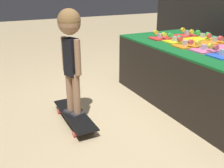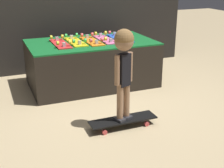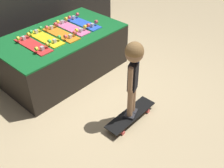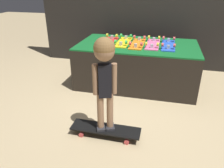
% 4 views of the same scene
% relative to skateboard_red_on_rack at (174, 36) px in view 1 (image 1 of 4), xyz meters
% --- Properties ---
extents(ground_plane, '(16.00, 16.00, 0.00)m').
position_rel_skateboard_red_on_rack_xyz_m(ground_plane, '(0.45, -0.63, -0.67)').
color(ground_plane, tan).
extents(display_rack, '(1.78, 1.03, 0.65)m').
position_rel_skateboard_red_on_rack_xyz_m(display_rack, '(0.45, 0.02, -0.34)').
color(display_rack, black).
rests_on(display_rack, ground_plane).
extents(skateboard_red_on_rack, '(0.19, 0.62, 0.09)m').
position_rel_skateboard_red_on_rack_xyz_m(skateboard_red_on_rack, '(0.00, 0.00, 0.00)').
color(skateboard_red_on_rack, red).
rests_on(skateboard_red_on_rack, display_rack).
extents(skateboard_yellow_on_rack, '(0.19, 0.62, 0.09)m').
position_rel_skateboard_red_on_rack_xyz_m(skateboard_yellow_on_rack, '(0.22, 0.04, 0.00)').
color(skateboard_yellow_on_rack, yellow).
rests_on(skateboard_yellow_on_rack, display_rack).
extents(skateboard_orange_on_rack, '(0.19, 0.62, 0.09)m').
position_rel_skateboard_red_on_rack_xyz_m(skateboard_orange_on_rack, '(0.45, -0.01, 0.00)').
color(skateboard_orange_on_rack, orange).
rests_on(skateboard_orange_on_rack, display_rack).
extents(skateboard_pink_on_rack, '(0.19, 0.62, 0.09)m').
position_rel_skateboard_red_on_rack_xyz_m(skateboard_pink_on_rack, '(0.67, 0.02, 0.00)').
color(skateboard_pink_on_rack, pink).
rests_on(skateboard_pink_on_rack, display_rack).
extents(skateboard_on_floor, '(0.75, 0.20, 0.09)m').
position_rel_skateboard_red_on_rack_xyz_m(skateboard_on_floor, '(0.32, -1.40, -0.59)').
color(skateboard_on_floor, black).
rests_on(skateboard_on_floor, ground_plane).
extents(child, '(0.22, 0.20, 0.98)m').
position_rel_skateboard_red_on_rack_xyz_m(child, '(0.32, -1.40, 0.11)').
color(child, '#2D2D33').
rests_on(child, skateboard_on_floor).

